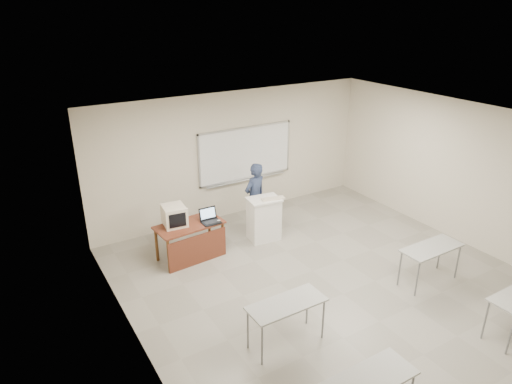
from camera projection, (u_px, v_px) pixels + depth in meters
floor at (343, 294)px, 8.15m from camera, size 7.00×8.00×0.01m
whiteboard at (246, 154)px, 10.85m from camera, size 2.48×0.10×1.31m
student_desks at (407, 302)px, 6.82m from camera, size 4.40×2.20×0.73m
instructor_desk at (192, 236)px, 9.05m from camera, size 1.34×0.67×0.75m
podium at (264, 219)px, 9.88m from camera, size 0.68×0.50×0.96m
crt_monitor at (174, 216)px, 8.95m from camera, size 0.44×0.49×0.42m
laptop at (210, 219)px, 9.12m from camera, size 0.36×0.34×0.27m
mouse at (218, 221)px, 9.15m from camera, size 0.09×0.06×0.04m
keyboard at (273, 199)px, 9.67m from camera, size 0.51×0.27×0.03m
presenter at (255, 198)px, 10.14m from camera, size 0.66×0.52×1.61m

